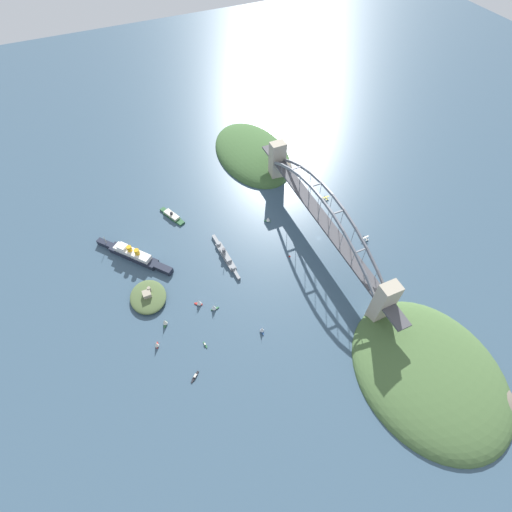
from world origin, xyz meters
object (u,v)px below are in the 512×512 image
(small_boat_2, at_px, (157,344))
(small_boat_5, at_px, (199,302))
(ocean_liner, at_px, (134,255))
(fort_island_mid_harbor, at_px, (148,297))
(small_boat_1, at_px, (268,219))
(small_boat_6, at_px, (262,329))
(seaplane_second_in_formation, at_px, (326,198))
(harbor_ferry_steamer, at_px, (172,216))
(small_boat_3, at_px, (195,377))
(small_boat_7, at_px, (214,307))
(naval_cruiser, at_px, (225,256))
(small_boat_4, at_px, (205,345))
(harbor_arch_bridge, at_px, (322,220))
(small_boat_0, at_px, (165,322))
(seaplane_taxiing_near_bridge, at_px, (365,238))
(channel_marker_buoy, at_px, (290,256))

(small_boat_2, relative_size, small_boat_5, 0.95)
(ocean_liner, xyz_separation_m, small_boat_2, (-113.60, 4.19, -1.57))
(fort_island_mid_harbor, relative_size, small_boat_1, 5.66)
(small_boat_6, bearing_deg, seaplane_second_in_formation, -48.33)
(harbor_ferry_steamer, bearing_deg, small_boat_3, 169.56)
(seaplane_second_in_formation, distance_m, small_boat_7, 206.39)
(seaplane_second_in_formation, bearing_deg, fort_island_mid_harbor, 102.28)
(ocean_liner, height_order, seaplane_second_in_formation, ocean_liner)
(naval_cruiser, height_order, small_boat_4, naval_cruiser)
(small_boat_4, bearing_deg, harbor_ferry_steamer, -6.00)
(seaplane_second_in_formation, bearing_deg, harbor_arch_bridge, 142.62)
(small_boat_5, bearing_deg, small_boat_4, 168.45)
(naval_cruiser, distance_m, small_boat_1, 73.10)
(naval_cruiser, bearing_deg, small_boat_7, 148.94)
(small_boat_0, bearing_deg, seaplane_taxiing_near_bridge, -87.25)
(small_boat_4, bearing_deg, channel_marker_buoy, -63.12)
(harbor_arch_bridge, relative_size, naval_cruiser, 4.17)
(harbor_arch_bridge, distance_m, small_boat_5, 160.99)
(small_boat_2, bearing_deg, small_boat_3, -151.12)
(seaplane_second_in_formation, height_order, channel_marker_buoy, seaplane_second_in_formation)
(naval_cruiser, height_order, small_boat_5, naval_cruiser)
(small_boat_1, distance_m, small_boat_2, 194.01)
(ocean_liner, relative_size, small_boat_7, 9.31)
(seaplane_taxiing_near_bridge, distance_m, channel_marker_buoy, 92.57)
(small_boat_1, height_order, small_boat_4, small_boat_1)
(seaplane_taxiing_near_bridge, xyz_separation_m, seaplane_second_in_formation, (76.87, 7.61, -0.22))
(channel_marker_buoy, bearing_deg, seaplane_second_in_formation, -52.95)
(small_boat_1, bearing_deg, small_boat_5, 123.83)
(ocean_liner, relative_size, small_boat_6, 9.98)
(harbor_ferry_steamer, xyz_separation_m, small_boat_2, (-157.39, 60.36, 1.62))
(small_boat_1, distance_m, small_boat_7, 133.76)
(harbor_arch_bridge, height_order, channel_marker_buoy, harbor_arch_bridge)
(ocean_liner, distance_m, small_boat_1, 160.51)
(small_boat_4, relative_size, small_boat_5, 0.85)
(naval_cruiser, distance_m, small_boat_6, 99.26)
(small_boat_2, xyz_separation_m, small_boat_4, (-17.32, -41.98, -3.12))
(small_boat_1, height_order, small_boat_2, small_boat_2)
(seaplane_second_in_formation, height_order, small_boat_7, small_boat_7)
(ocean_liner, bearing_deg, small_boat_7, -148.96)
(small_boat_1, relative_size, small_boat_7, 0.86)
(small_boat_6, relative_size, small_boat_7, 0.93)
(harbor_arch_bridge, relative_size, small_boat_1, 38.39)
(ocean_liner, xyz_separation_m, small_boat_1, (-10.51, -160.15, -1.92))
(harbor_arch_bridge, height_order, seaplane_second_in_formation, harbor_arch_bridge)
(small_boat_2, height_order, small_boat_7, small_boat_7)
(seaplane_second_in_formation, xyz_separation_m, small_boat_5, (-80.65, 196.71, 2.05))
(channel_marker_buoy, bearing_deg, harbor_arch_bridge, -76.49)
(harbor_ferry_steamer, bearing_deg, small_boat_6, -168.65)
(small_boat_2, xyz_separation_m, small_boat_3, (-42.60, -23.50, -3.11))
(harbor_arch_bridge, height_order, small_boat_4, harbor_arch_bridge)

